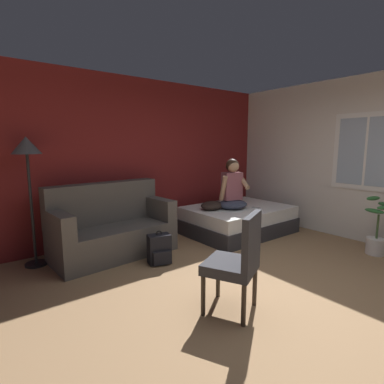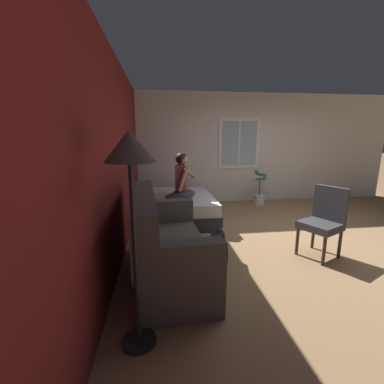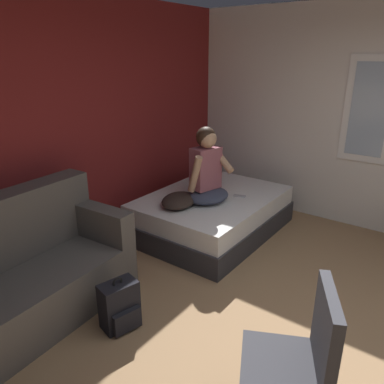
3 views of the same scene
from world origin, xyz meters
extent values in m
plane|color=#93704C|center=(0.00, 0.00, 0.00)|extent=(40.00, 40.00, 0.00)
cube|color=maroon|center=(0.00, 3.01, 1.35)|extent=(10.23, 0.16, 2.70)
cube|color=white|center=(2.60, 0.40, 1.49)|extent=(0.02, 1.04, 1.24)
cube|color=#9EB2C6|center=(2.59, 0.40, 1.49)|extent=(0.01, 0.88, 1.08)
cube|color=white|center=(2.59, 0.40, 1.49)|extent=(0.01, 0.04, 1.08)
cube|color=#2D2D33|center=(1.38, 2.00, 0.13)|extent=(1.85, 1.37, 0.26)
cube|color=white|center=(1.38, 2.00, 0.37)|extent=(1.80, 1.33, 0.22)
cube|color=#514C47|center=(-0.88, 2.28, 0.22)|extent=(1.75, 0.91, 0.44)
cube|color=#514C47|center=(-0.90, 2.58, 0.74)|extent=(1.71, 0.35, 0.60)
cube|color=#514C47|center=(-1.64, 2.23, 0.60)|extent=(0.23, 0.81, 0.32)
cube|color=#514C47|center=(-0.12, 2.33, 0.60)|extent=(0.23, 0.81, 0.32)
cylinder|color=#382D23|center=(-0.51, 0.48, 0.20)|extent=(0.04, 0.04, 0.40)
cylinder|color=#382D23|center=(-0.86, 0.31, 0.20)|extent=(0.04, 0.04, 0.40)
cylinder|color=#382D23|center=(-0.34, 0.13, 0.20)|extent=(0.04, 0.04, 0.40)
cylinder|color=#382D23|center=(-0.69, -0.04, 0.20)|extent=(0.04, 0.04, 0.40)
cube|color=#333338|center=(-0.60, 0.22, 0.45)|extent=(0.62, 0.62, 0.10)
cube|color=#333338|center=(-0.51, 0.04, 0.74)|extent=(0.44, 0.26, 0.48)
ellipsoid|color=#383D51|center=(1.18, 1.94, 0.56)|extent=(0.61, 0.55, 0.16)
cube|color=#8C4C56|center=(1.18, 1.97, 0.88)|extent=(0.37, 0.27, 0.48)
cylinder|color=tan|center=(0.98, 1.97, 0.86)|extent=(0.13, 0.23, 0.44)
cylinder|color=tan|center=(1.33, 1.86, 0.98)|extent=(0.17, 0.38, 0.29)
sphere|color=tan|center=(1.18, 1.95, 1.23)|extent=(0.21, 0.21, 0.21)
ellipsoid|color=black|center=(1.18, 1.97, 1.24)|extent=(0.27, 0.27, 0.23)
cube|color=black|center=(-0.52, 1.64, 0.20)|extent=(0.33, 0.25, 0.40)
cube|color=black|center=(-0.55, 1.53, 0.11)|extent=(0.24, 0.11, 0.18)
torus|color=black|center=(-0.52, 1.64, 0.42)|extent=(0.09, 0.04, 0.09)
ellipsoid|color=#2D231E|center=(0.87, 2.12, 0.55)|extent=(0.55, 0.47, 0.14)
cube|color=#B7B7BC|center=(1.55, 1.72, 0.48)|extent=(0.11, 0.16, 0.01)
cylinder|color=black|center=(-1.87, 2.60, 0.01)|extent=(0.28, 0.28, 0.03)
cylinder|color=black|center=(-1.87, 2.60, 0.76)|extent=(0.04, 0.04, 1.45)
cone|color=#4C4C51|center=(-1.87, 2.60, 1.59)|extent=(0.36, 0.36, 0.22)
cylinder|color=silver|center=(2.17, -0.02, 0.12)|extent=(0.26, 0.26, 0.24)
cylinder|color=#426033|center=(2.17, -0.02, 0.42)|extent=(0.03, 0.03, 0.36)
ellipsoid|color=#2D6B33|center=(2.07, 0.00, 0.66)|extent=(0.15, 0.29, 0.06)
ellipsoid|color=#2D6B33|center=(2.19, 0.08, 0.82)|extent=(0.29, 0.15, 0.06)
camera|label=1|loc=(-2.55, -1.70, 1.60)|focal=28.00mm
camera|label=2|loc=(-3.70, 2.40, 1.66)|focal=24.00mm
camera|label=3|loc=(-2.20, -0.34, 2.12)|focal=35.00mm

